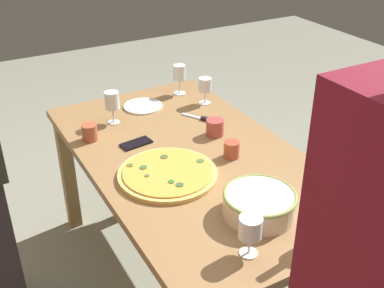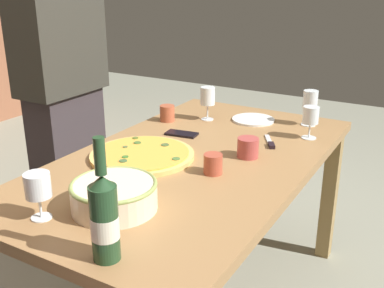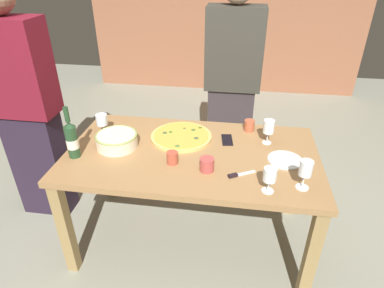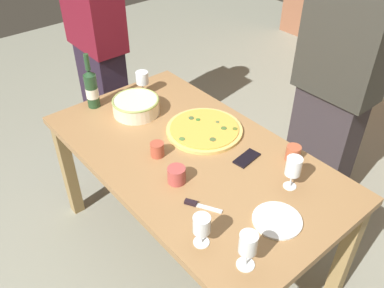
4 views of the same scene
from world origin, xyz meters
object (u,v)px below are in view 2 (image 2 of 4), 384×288
dining_table (192,179)px  cup_ceramic (167,113)px  wine_glass_far_left (208,98)px  cell_phone (182,134)px  wine_glass_far_right (310,101)px  person_host (63,87)px  wine_bottle (104,217)px  cup_amber (248,148)px  cup_spare (213,164)px  side_plate (253,120)px  serving_bowl (114,195)px  wine_glass_by_bottle (311,117)px  pizza (142,155)px  wine_glass_near_pizza (38,188)px  pizza_knife (270,143)px

dining_table → cup_ceramic: bearing=44.2°
wine_glass_far_left → cell_phone: (-0.26, -0.01, -0.11)m
wine_glass_far_right → person_host: size_ratio=0.10×
wine_bottle → cup_amber: wine_bottle is taller
cup_spare → side_plate: (0.68, 0.13, -0.03)m
serving_bowl → cup_amber: size_ratio=3.17×
serving_bowl → side_plate: 1.07m
cup_spare → wine_glass_by_bottle: bearing=-19.0°
pizza → wine_glass_near_pizza: bearing=-177.6°
dining_table → cup_amber: size_ratio=18.70×
wine_glass_by_bottle → cup_spare: wine_glass_by_bottle is taller
wine_glass_far_right → cup_spare: size_ratio=2.27×
wine_glass_by_bottle → wine_glass_far_right: size_ratio=0.85×
wine_glass_far_left → wine_glass_far_right: 0.49m
dining_table → wine_glass_far_left: 0.55m
cup_amber → person_host: 1.09m
wine_bottle → pizza_knife: bearing=-3.2°
pizza → wine_glass_by_bottle: (0.56, -0.51, 0.09)m
cup_amber → side_plate: bearing=20.4°
serving_bowl → cup_ceramic: serving_bowl is taller
cup_ceramic → pizza_knife: size_ratio=0.49×
cup_ceramic → wine_bottle: bearing=-154.7°
serving_bowl → cup_spare: (0.40, -0.14, -0.01)m
wine_glass_by_bottle → person_host: person_host is taller
wine_glass_far_left → cup_ceramic: wine_glass_far_left is taller
wine_bottle → wine_glass_by_bottle: 1.19m
cell_phone → side_plate: bearing=144.0°
dining_table → wine_bottle: size_ratio=4.79×
serving_bowl → cup_ceramic: size_ratio=3.44×
cup_ceramic → pizza: bearing=-158.8°
dining_table → pizza: size_ratio=3.84×
wine_glass_far_right → cup_ceramic: bearing=114.5°
cup_ceramic → cup_amber: bearing=-114.3°
wine_bottle → cell_phone: bearing=20.0°
serving_bowl → pizza_knife: serving_bowl is taller
pizza → pizza_knife: size_ratio=2.59×
wine_glass_far_right → side_plate: (-0.07, 0.26, -0.12)m
side_plate → person_host: bearing=112.1°
cup_spare → pizza_knife: cup_spare is taller
cup_ceramic → wine_glass_far_left: bearing=-54.0°
cell_phone → cup_spare: bearing=38.5°
cup_amber → pizza_knife: 0.19m
wine_glass_far_right → person_host: bearing=110.5°
wine_bottle → wine_glass_far_right: (1.36, -0.12, -0.00)m
wine_glass_near_pizza → side_plate: bearing=-7.8°
cell_phone → wine_glass_far_right: bearing=125.8°
wine_glass_by_bottle → wine_glass_far_right: 0.20m
wine_glass_near_pizza → person_host: person_host is taller
wine_glass_near_pizza → wine_glass_by_bottle: (1.11, -0.49, -0.00)m
dining_table → cell_phone: 0.29m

